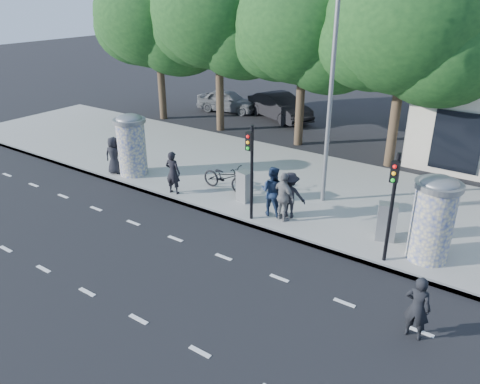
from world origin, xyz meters
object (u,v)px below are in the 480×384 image
Objects in this scene: bicycle at (225,177)px; ped_e at (284,197)px; traffic_pole_far at (392,198)px; ad_column_right at (433,217)px; ped_d at (290,195)px; street_lamp at (331,78)px; cabinet_left at (245,186)px; cabinet_right at (387,222)px; man_road at (417,308)px; ped_c at (272,191)px; ad_column_left at (131,143)px; ped_a at (114,155)px; ped_b at (173,173)px; car_left at (228,101)px; car_mid at (279,107)px; traffic_pole_near at (251,164)px.

ped_e is at bearing -106.87° from bicycle.
ped_e is at bearing 171.37° from traffic_pole_far.
ad_column_right is 4.80m from ped_d.
street_lamp is 5.02m from cabinet_left.
man_road is at bearing -80.62° from cabinet_right.
man_road is 1.32× the size of cabinet_right.
man_road is (6.03, -3.40, -0.23)m from ped_c.
ad_column_left is at bearing -12.41° from man_road.
ped_a reaches higher than cabinet_right.
ped_e is 2.12m from cabinet_left.
ped_b is (2.84, -0.55, -0.52)m from ad_column_left.
ped_a is 0.95× the size of ped_b.
ad_column_right is 1.49× the size of ped_e.
car_left is at bearing -100.40° from ped_a.
ped_c reaches higher than ped_d.
cabinet_right is at bearing 161.53° from ped_a.
car_left is (-16.58, 15.12, -0.13)m from man_road.
car_mid is at bearing 131.12° from traffic_pole_far.
cabinet_right is 0.26× the size of car_mid.
ped_d is 0.41× the size of car_left.
car_mid reaches higher than cabinet_left.
ped_d is 3.37m from bicycle.
ped_e is 6.35m from man_road.
ped_b is at bearing 23.35° from ped_e.
traffic_pole_near is 1.87× the size of ped_c.
ped_a is (-13.12, -0.62, -0.57)m from ad_column_right.
traffic_pole_far is at bearing -3.55° from ad_column_left.
ad_column_left is 5.63m from cabinet_left.
street_lamp is at bearing 63.77° from traffic_pole_near.
ped_e is at bearing 61.72° from ped_d.
ped_c is at bearing 170.22° from traffic_pole_far.
ped_b reaches higher than man_road.
man_road is 9.67m from bicycle.
ped_a is at bearing 20.22° from ped_e.
ped_b is (-3.76, 0.15, -1.21)m from traffic_pole_near.
traffic_pole_far reaches higher than man_road.
man_road is (13.76, -2.94, -0.14)m from ped_a.
cabinet_right is (-2.07, 3.95, -0.05)m from man_road.
ped_e is 0.36× the size of car_mid.
traffic_pole_far is at bearing 163.64° from ped_c.
car_mid is at bearing 19.61° from bicycle.
ped_b is 2.91m from cabinet_left.
ad_column_right is at bearing 175.05° from ped_c.
traffic_pole_far is (-1.00, -0.91, 0.69)m from ad_column_right.
man_road is at bearing -116.64° from car_mid.
ped_b is at bearing 177.64° from traffic_pole_near.
street_lamp is 4.88× the size of ped_a.
cabinet_left is (-2.44, -1.69, -4.05)m from street_lamp.
ped_b is 4.86m from ped_d.
ped_c reaches higher than car_left.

